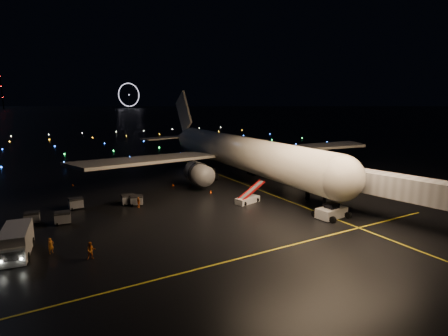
{
  "coord_description": "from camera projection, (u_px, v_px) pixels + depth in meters",
  "views": [
    {
      "loc": [
        -24.52,
        -39.06,
        16.36
      ],
      "look_at": [
        4.16,
        12.0,
        5.0
      ],
      "focal_mm": 28.0,
      "sensor_mm": 36.0,
      "label": 1
    }
  ],
  "objects": [
    {
      "name": "ground",
      "position": [
        59.0,
        119.0,
        305.12
      ],
      "size": [
        2000.0,
        2000.0,
        0.0
      ],
      "primitive_type": "plane",
      "color": "black",
      "rests_on": "ground"
    },
    {
      "name": "lane_centre",
      "position": [
        252.0,
        187.0,
        66.94
      ],
      "size": [
        0.25,
        80.0,
        0.02
      ],
      "primitive_type": "cube",
      "color": "yellow",
      "rests_on": "ground"
    },
    {
      "name": "lane_cross",
      "position": [
        250.0,
        256.0,
        37.37
      ],
      "size": [
        60.0,
        0.25,
        0.02
      ],
      "primitive_type": "cube",
      "color": "yellow",
      "rests_on": "ground"
    },
    {
      "name": "airliner",
      "position": [
        230.0,
        133.0,
        75.3
      ],
      "size": [
        68.31,
        65.04,
        18.96
      ],
      "primitive_type": null,
      "rotation": [
        0.0,
        0.0,
        -0.02
      ],
      "color": "silver",
      "rests_on": "ground"
    },
    {
      "name": "pushback_tug",
      "position": [
        331.0,
        211.0,
        49.3
      ],
      "size": [
        4.62,
        2.73,
        2.1
      ],
      "primitive_type": "cube",
      "rotation": [
        0.0,
        0.0,
        0.1
      ],
      "color": "silver",
      "rests_on": "ground"
    },
    {
      "name": "belt_loader",
      "position": [
        248.0,
        194.0,
        56.46
      ],
      "size": [
        6.5,
        3.32,
        3.04
      ],
      "primitive_type": null,
      "rotation": [
        0.0,
        0.0,
        0.27
      ],
      "color": "silver",
      "rests_on": "ground"
    },
    {
      "name": "service_truck",
      "position": [
        17.0,
        241.0,
        37.47
      ],
      "size": [
        3.57,
        8.46,
        3.02
      ],
      "primitive_type": "cube",
      "rotation": [
        0.0,
        0.0,
        -0.12
      ],
      "color": "silver",
      "rests_on": "ground"
    },
    {
      "name": "crew_a",
      "position": [
        51.0,
        246.0,
        37.82
      ],
      "size": [
        0.78,
        0.69,
        1.79
      ],
      "primitive_type": "imported",
      "rotation": [
        0.0,
        0.0,
        0.51
      ],
      "color": "orange",
      "rests_on": "ground"
    },
    {
      "name": "crew_b",
      "position": [
        91.0,
        251.0,
        36.45
      ],
      "size": [
        0.95,
        0.76,
        1.89
      ],
      "primitive_type": "imported",
      "rotation": [
        0.0,
        0.0,
        -0.05
      ],
      "color": "orange",
      "rests_on": "ground"
    },
    {
      "name": "crew_c",
      "position": [
        138.0,
        202.0,
        54.16
      ],
      "size": [
        0.64,
        1.02,
        1.63
      ],
      "primitive_type": "imported",
      "rotation": [
        0.0,
        0.0,
        -1.3
      ],
      "color": "orange",
      "rests_on": "ground"
    },
    {
      "name": "safety_cone_0",
      "position": [
        211.0,
        191.0,
        62.77
      ],
      "size": [
        0.58,
        0.58,
        0.53
      ],
      "primitive_type": "cone",
      "rotation": [
        0.0,
        0.0,
        0.29
      ],
      "color": "#E94707",
      "rests_on": "ground"
    },
    {
      "name": "safety_cone_1",
      "position": [
        190.0,
        185.0,
        67.57
      ],
      "size": [
        0.48,
        0.48,
        0.51
      ],
      "primitive_type": "cone",
      "rotation": [
        0.0,
        0.0,
        -0.07
      ],
      "color": "#E94707",
      "rests_on": "ground"
    },
    {
      "name": "safety_cone_2",
      "position": [
        173.0,
        185.0,
        67.76
      ],
      "size": [
        0.62,
        0.62,
        0.56
      ],
      "primitive_type": "cone",
      "rotation": [
        0.0,
        0.0,
        0.34
      ],
      "color": "#E94707",
      "rests_on": "ground"
    },
    {
      "name": "safety_cone_3",
      "position": [
        73.0,
        185.0,
        68.03
      ],
      "size": [
        0.44,
        0.44,
        0.46
      ],
      "primitive_type": "cone",
      "rotation": [
        0.0,
        0.0,
        -0.09
      ],
      "color": "#E94707",
      "rests_on": "ground"
    },
    {
      "name": "ferris_wheel",
      "position": [
        129.0,
        96.0,
        741.4
      ],
      "size": [
        49.33,
        16.8,
        52.0
      ],
      "primitive_type": null,
      "rotation": [
        0.0,
        0.0,
        0.26
      ],
      "color": "black",
      "rests_on": "ground"
    },
    {
      "name": "radio_mast",
      "position": [
        2.0,
        92.0,
        646.81
      ],
      "size": [
        1.8,
        1.8,
        64.0
      ],
      "primitive_type": "cylinder",
      "color": "black",
      "rests_on": "ground"
    },
    {
      "name": "taxiway_lights",
      "position": [
        100.0,
        142.0,
        139.03
      ],
      "size": [
        164.0,
        92.0,
        0.36
      ],
      "primitive_type": null,
      "color": "black",
      "rests_on": "ground"
    },
    {
      "name": "baggage_cart_0",
      "position": [
        128.0,
        200.0,
        55.59
      ],
      "size": [
        2.0,
        1.43,
        1.66
      ],
      "primitive_type": "cube",
      "rotation": [
        0.0,
        0.0,
        -0.03
      ],
      "color": "gray",
      "rests_on": "ground"
    },
    {
      "name": "baggage_cart_1",
      "position": [
        137.0,
        200.0,
        55.28
      ],
      "size": [
        2.19,
        1.84,
        1.59
      ],
      "primitive_type": "cube",
      "rotation": [
        0.0,
        0.0,
        -0.33
      ],
      "color": "gray",
      "rests_on": "ground"
    },
    {
      "name": "baggage_cart_2",
      "position": [
        76.0,
        203.0,
        53.46
      ],
      "size": [
        2.1,
        1.54,
        1.71
      ],
      "primitive_type": "cube",
      "rotation": [
        0.0,
        0.0,
        0.07
      ],
      "color": "gray",
      "rests_on": "ground"
    },
    {
      "name": "baggage_cart_3",
      "position": [
        63.0,
        218.0,
        46.9
      ],
      "size": [
        2.14,
        1.6,
        1.7
      ],
      "primitive_type": "cube",
      "rotation": [
        0.0,
        0.0,
        -0.1
      ],
      "color": "gray",
      "rests_on": "ground"
    },
    {
      "name": "baggage_cart_4",
      "position": [
        32.0,
        218.0,
        47.1
      ],
      "size": [
        1.97,
        1.48,
        1.58
      ],
      "primitive_type": "cube",
      "rotation": [
        0.0,
        0.0,
        -0.1
      ],
      "color": "gray",
      "rests_on": "ground"
    }
  ]
}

